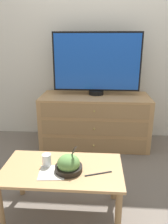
{
  "coord_description": "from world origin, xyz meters",
  "views": [
    {
      "loc": [
        -0.07,
        -2.85,
        1.26
      ],
      "look_at": [
        -0.18,
        -1.21,
        0.72
      ],
      "focal_mm": 35.0,
      "sensor_mm": 36.0,
      "label": 1
    }
  ],
  "objects": [
    {
      "name": "knife",
      "position": [
        -0.06,
        -1.58,
        0.4
      ],
      "size": [
        0.18,
        0.07,
        0.01
      ],
      "color": "black",
      "rests_on": "coffee_table"
    },
    {
      "name": "drink_cup",
      "position": [
        -0.43,
        -1.49,
        0.44
      ],
      "size": [
        0.06,
        0.06,
        0.09
      ],
      "color": "beige",
      "rests_on": "coffee_table"
    },
    {
      "name": "ground_plane",
      "position": [
        0.0,
        0.0,
        0.0
      ],
      "size": [
        12.0,
        12.0,
        0.0
      ],
      "primitive_type": "plane",
      "color": "#70665B"
    },
    {
      "name": "takeout_bowl",
      "position": [
        -0.26,
        -1.55,
        0.44
      ],
      "size": [
        0.19,
        0.19,
        0.19
      ],
      "color": "black",
      "rests_on": "coffee_table"
    },
    {
      "name": "coffee_table",
      "position": [
        -0.31,
        -1.52,
        0.33
      ],
      "size": [
        0.86,
        0.47,
        0.4
      ],
      "color": "tan",
      "rests_on": "ground_plane"
    },
    {
      "name": "napkin",
      "position": [
        -0.37,
        -1.58,
        0.4
      ],
      "size": [
        0.19,
        0.19,
        0.0
      ],
      "color": "silver",
      "rests_on": "coffee_table"
    },
    {
      "name": "dresser",
      "position": [
        -0.11,
        -0.3,
        0.31
      ],
      "size": [
        1.3,
        0.56,
        0.63
      ],
      "color": "tan",
      "rests_on": "ground_plane"
    },
    {
      "name": "tv",
      "position": [
        -0.1,
        -0.23,
        1.0
      ],
      "size": [
        1.04,
        0.18,
        0.73
      ],
      "color": "black",
      "rests_on": "dresser"
    },
    {
      "name": "wall_back",
      "position": [
        0.0,
        0.03,
        1.3
      ],
      "size": [
        12.0,
        0.05,
        2.6
      ],
      "color": "silver",
      "rests_on": "ground_plane"
    }
  ]
}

